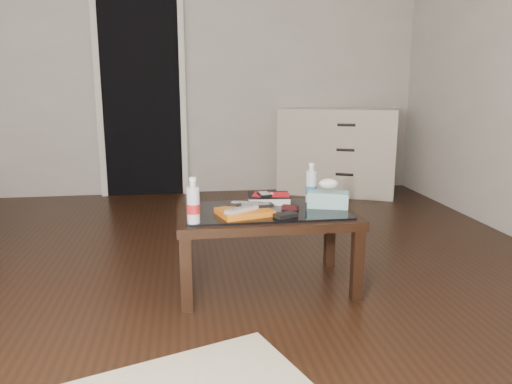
{
  "coord_description": "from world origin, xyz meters",
  "views": [
    {
      "loc": [
        0.01,
        -2.83,
        1.17
      ],
      "look_at": [
        0.41,
        -0.05,
        0.55
      ],
      "focal_mm": 35.0,
      "sensor_mm": 36.0,
      "label": 1
    }
  ],
  "objects_px": {
    "coffee_table": "(266,220)",
    "water_bottle_right": "(311,183)",
    "dresser": "(338,151)",
    "textbook": "(269,198)",
    "tissue_box": "(328,199)",
    "water_bottle_left": "(193,200)"
  },
  "relations": [
    {
      "from": "water_bottle_left",
      "to": "water_bottle_right",
      "type": "bearing_deg",
      "value": 26.65
    },
    {
      "from": "dresser",
      "to": "textbook",
      "type": "height_order",
      "value": "dresser"
    },
    {
      "from": "tissue_box",
      "to": "textbook",
      "type": "bearing_deg",
      "value": 170.2
    },
    {
      "from": "water_bottle_left",
      "to": "coffee_table",
      "type": "bearing_deg",
      "value": 27.25
    },
    {
      "from": "tissue_box",
      "to": "water_bottle_left",
      "type": "bearing_deg",
      "value": -145.7
    },
    {
      "from": "water_bottle_left",
      "to": "water_bottle_right",
      "type": "xyz_separation_m",
      "value": [
        0.71,
        0.36,
        0.0
      ]
    },
    {
      "from": "coffee_table",
      "to": "dresser",
      "type": "distance_m",
      "value": 2.63
    },
    {
      "from": "textbook",
      "to": "tissue_box",
      "type": "xyz_separation_m",
      "value": [
        0.32,
        -0.17,
        0.02
      ]
    },
    {
      "from": "water_bottle_right",
      "to": "textbook",
      "type": "bearing_deg",
      "value": 172.43
    },
    {
      "from": "coffee_table",
      "to": "textbook",
      "type": "bearing_deg",
      "value": 75.34
    },
    {
      "from": "coffee_table",
      "to": "water_bottle_right",
      "type": "distance_m",
      "value": 0.38
    },
    {
      "from": "textbook",
      "to": "tissue_box",
      "type": "distance_m",
      "value": 0.36
    },
    {
      "from": "coffee_table",
      "to": "textbook",
      "type": "xyz_separation_m",
      "value": [
        0.05,
        0.18,
        0.09
      ]
    },
    {
      "from": "textbook",
      "to": "water_bottle_right",
      "type": "bearing_deg",
      "value": -2.24
    },
    {
      "from": "water_bottle_right",
      "to": "tissue_box",
      "type": "bearing_deg",
      "value": -64.59
    },
    {
      "from": "coffee_table",
      "to": "textbook",
      "type": "height_order",
      "value": "textbook"
    },
    {
      "from": "coffee_table",
      "to": "water_bottle_left",
      "type": "bearing_deg",
      "value": -152.75
    },
    {
      "from": "tissue_box",
      "to": "coffee_table",
      "type": "bearing_deg",
      "value": -160.45
    },
    {
      "from": "textbook",
      "to": "tissue_box",
      "type": "height_order",
      "value": "tissue_box"
    },
    {
      "from": "coffee_table",
      "to": "water_bottle_left",
      "type": "xyz_separation_m",
      "value": [
        -0.41,
        -0.21,
        0.18
      ]
    },
    {
      "from": "dresser",
      "to": "water_bottle_right",
      "type": "bearing_deg",
      "value": -86.57
    },
    {
      "from": "coffee_table",
      "to": "dresser",
      "type": "xyz_separation_m",
      "value": [
        1.16,
        2.36,
        0.05
      ]
    }
  ]
}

